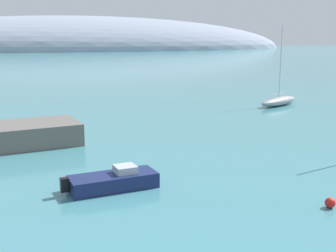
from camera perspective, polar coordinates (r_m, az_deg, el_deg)
distant_ridge at (r=257.00m, az=-12.11°, el=9.60°), size 248.39×89.25×36.57m
sailboat_grey_mid_mooring at (r=53.64m, az=14.01°, el=3.18°), size 6.76×4.83×9.13m
motorboat_navy_foreground at (r=24.26m, az=-7.04°, el=-6.99°), size 5.27×2.56×1.21m
mooring_buoy_red at (r=22.97m, az=20.08°, el=-9.24°), size 0.51×0.51×0.51m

